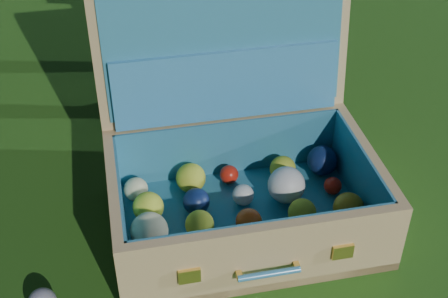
# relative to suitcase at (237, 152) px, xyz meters

# --- Properties ---
(ground) EXTENTS (60.00, 60.00, 0.00)m
(ground) POSITION_rel_suitcase_xyz_m (-0.19, -0.12, -0.18)
(ground) COLOR #215114
(ground) RESTS_ON ground
(suitcase) EXTENTS (0.84, 0.77, 0.64)m
(suitcase) POSITION_rel_suitcase_xyz_m (0.00, 0.00, 0.00)
(suitcase) COLOR tan
(suitcase) RESTS_ON ground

